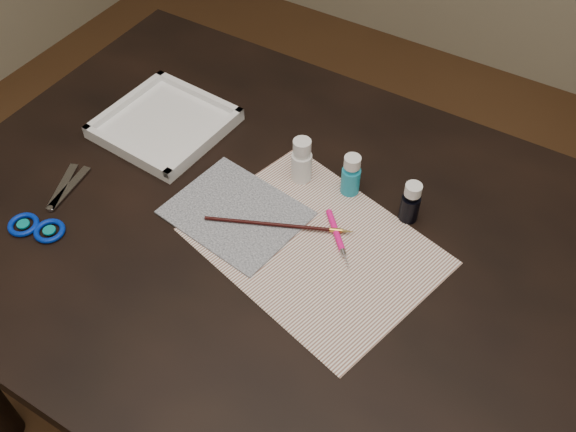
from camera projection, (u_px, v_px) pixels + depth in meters
The scene contains 11 objects.
ground at pixel (288, 421), 1.67m from camera, with size 3.50×3.50×0.02m, color #422614.
table at pixel (288, 346), 1.38m from camera, with size 1.30×0.90×0.75m, color black.
paper at pixel (315, 246), 1.08m from camera, with size 0.39×0.30×0.00m, color white.
canvas at pixel (236, 213), 1.13m from camera, with size 0.23×0.18×0.00m, color black.
paint_bottle_white at pixel (302, 160), 1.16m from camera, with size 0.04×0.04×0.09m, color white.
paint_bottle_cyan at pixel (351, 175), 1.14m from camera, with size 0.03×0.03×0.08m, color #1D97B9.
paint_bottle_navy at pixel (411, 202), 1.10m from camera, with size 0.03×0.03×0.08m, color black.
paintbrush at pixel (279, 225), 1.10m from camera, with size 0.26×0.01×0.01m, color black, non-canonical shape.
craft_knife at pixel (339, 240), 1.09m from camera, with size 0.13×0.01×0.01m, color #F51083, non-canonical shape.
scissors at pixel (51, 200), 1.15m from camera, with size 0.21×0.11×0.01m, color silver, non-canonical shape.
palette_tray at pixel (165, 123), 1.27m from camera, with size 0.23×0.23×0.03m, color white.
Camera 1 is at (0.37, -0.60, 1.60)m, focal length 40.00 mm.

